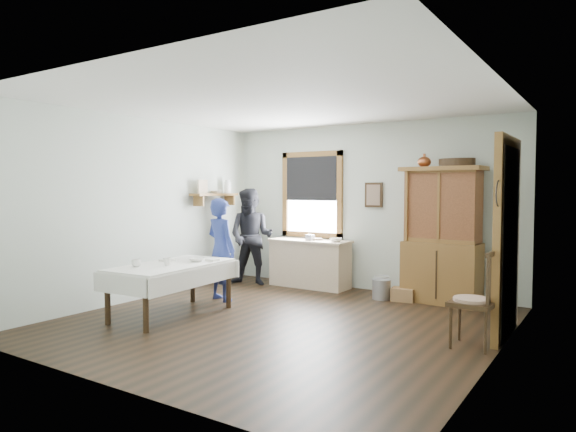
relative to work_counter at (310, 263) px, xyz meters
The scene contains 20 objects.
room 2.53m from the work_counter, 68.26° to the right, with size 5.01×5.01×2.70m.
window 1.27m from the work_counter, 114.77° to the left, with size 1.18×0.07×1.48m.
doorway 3.66m from the work_counter, 21.75° to the right, with size 0.09×1.14×2.22m.
wall_shelf 2.01m from the work_counter, 156.99° to the right, with size 0.24×1.00×0.44m.
framed_picture 1.56m from the work_counter, 15.59° to the left, with size 0.30×0.04×0.40m, color #342312.
rug_beater 4.03m from the work_counter, 29.49° to the right, with size 0.27×0.27×0.01m, color black.
work_counter is the anchor object (origin of this frame).
china_hutch 2.29m from the work_counter, ahead, with size 1.15×0.55×1.96m, color brown.
dining_table 2.72m from the work_counter, 100.67° to the right, with size 0.89×1.69×0.68m, color white.
spindle_chair 3.65m from the work_counter, 31.95° to the right, with size 0.47×0.47×1.02m, color #342312.
pail 1.44m from the work_counter, 10.30° to the right, with size 0.28×0.28×0.30m, color #95979D.
wicker_basket 1.75m from the work_counter, ahead, with size 0.33×0.23×0.19m, color #A07148.
woman_blue 1.73m from the work_counter, 109.67° to the right, with size 0.51×0.34×1.40m, color navy.
figure_dark 1.08m from the work_counter, 158.61° to the right, with size 0.75×0.58×1.53m, color black.
table_cup_a 3.18m from the work_counter, 102.68° to the right, with size 0.12×0.12×0.10m, color white.
table_cup_b 2.86m from the work_counter, 98.81° to the right, with size 0.11×0.11×0.10m, color white.
table_bowl 2.39m from the work_counter, 99.30° to the right, with size 0.22×0.22×0.06m, color white.
counter_book 0.41m from the work_counter, 140.60° to the left, with size 0.18×0.24×0.02m, color #7E6654.
counter_bowl 0.68m from the work_counter, ahead, with size 0.20×0.20×0.06m, color white.
shelf_bowl 2.02m from the work_counter, 157.38° to the right, with size 0.22×0.22×0.05m, color white.
Camera 1 is at (3.48, -5.21, 1.64)m, focal length 32.00 mm.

